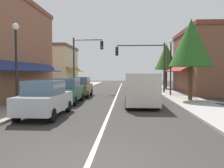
{
  "coord_description": "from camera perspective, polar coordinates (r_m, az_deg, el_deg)",
  "views": [
    {
      "loc": [
        0.89,
        -5.38,
        2.15
      ],
      "look_at": [
        -0.18,
        12.47,
        1.29
      ],
      "focal_mm": 38.03,
      "sensor_mm": 36.0,
      "label": 1
    }
  ],
  "objects": [
    {
      "name": "ground_plane",
      "position": [
        23.49,
        1.25,
        -2.49
      ],
      "size": [
        80.0,
        80.0,
        0.0
      ],
      "primitive_type": "plane",
      "color": "#33302D"
    },
    {
      "name": "sidewalk_left",
      "position": [
        24.33,
        -11.81,
        -2.22
      ],
      "size": [
        2.6,
        56.0,
        0.12
      ],
      "primitive_type": "cube",
      "color": "gray",
      "rests_on": "ground"
    },
    {
      "name": "sidewalk_right",
      "position": [
        23.92,
        14.55,
        -2.34
      ],
      "size": [
        2.6,
        56.0,
        0.12
      ],
      "primitive_type": "cube",
      "color": "#A39E99",
      "rests_on": "ground"
    },
    {
      "name": "lane_center_stripe",
      "position": [
        23.49,
        1.25,
        -2.48
      ],
      "size": [
        0.14,
        52.0,
        0.01
      ],
      "primitive_type": "cube",
      "color": "silver",
      "rests_on": "ground"
    },
    {
      "name": "storefront_right_block",
      "position": [
        26.69,
        21.37,
        5.01
      ],
      "size": [
        5.87,
        10.2,
        6.56
      ],
      "color": "brown",
      "rests_on": "ground"
    },
    {
      "name": "storefront_far_left",
      "position": [
        34.92,
        -13.64,
        4.01
      ],
      "size": [
        6.42,
        8.2,
        5.91
      ],
      "color": "beige",
      "rests_on": "ground"
    },
    {
      "name": "parked_car_nearest_left",
      "position": [
        12.0,
        -15.79,
        -3.43
      ],
      "size": [
        1.82,
        4.12,
        1.77
      ],
      "rotation": [
        0.0,
        0.0,
        -0.01
      ],
      "color": "#B7BABF",
      "rests_on": "ground"
    },
    {
      "name": "parked_car_second_left",
      "position": [
        16.91,
        -10.73,
        -1.6
      ],
      "size": [
        1.85,
        4.13,
        1.77
      ],
      "rotation": [
        0.0,
        0.0,
        0.02
      ],
      "color": "#0F4C33",
      "rests_on": "ground"
    },
    {
      "name": "parked_car_third_left",
      "position": [
        21.39,
        -7.61,
        -0.67
      ],
      "size": [
        1.85,
        4.13,
        1.77
      ],
      "rotation": [
        0.0,
        0.0,
        0.02
      ],
      "color": "brown",
      "rests_on": "ground"
    },
    {
      "name": "van_in_lane",
      "position": [
        15.49,
        6.92,
        -0.97
      ],
      "size": [
        2.02,
        5.19,
        2.12
      ],
      "rotation": [
        0.0,
        0.0,
        -0.0
      ],
      "color": "beige",
      "rests_on": "ground"
    },
    {
      "name": "traffic_signal_mast_arm",
      "position": [
        24.81,
        8.25,
        6.04
      ],
      "size": [
        5.12,
        0.5,
        5.2
      ],
      "color": "#333333",
      "rests_on": "ground"
    },
    {
      "name": "traffic_signal_left_corner",
      "position": [
        25.94,
        -6.92,
        6.63
      ],
      "size": [
        3.32,
        0.5,
        5.93
      ],
      "color": "#333333",
      "rests_on": "ground"
    },
    {
      "name": "street_lamp_left_near",
      "position": [
        13.77,
        -22.08,
        7.0
      ],
      "size": [
        0.36,
        0.36,
        4.77
      ],
      "color": "black",
      "rests_on": "ground"
    },
    {
      "name": "street_lamp_right_mid",
      "position": [
        21.94,
        13.95,
        5.92
      ],
      "size": [
        0.36,
        0.36,
        5.08
      ],
      "color": "black",
      "rests_on": "ground"
    },
    {
      "name": "tree_right_near",
      "position": [
        18.53,
        18.46,
        9.33
      ],
      "size": [
        3.17,
        3.17,
        6.08
      ],
      "color": "#4C331E",
      "rests_on": "ground"
    },
    {
      "name": "tree_right_far",
      "position": [
        31.51,
        12.92,
        6.38
      ],
      "size": [
        3.04,
        3.04,
        5.87
      ],
      "color": "#4C331E",
      "rests_on": "ground"
    }
  ]
}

